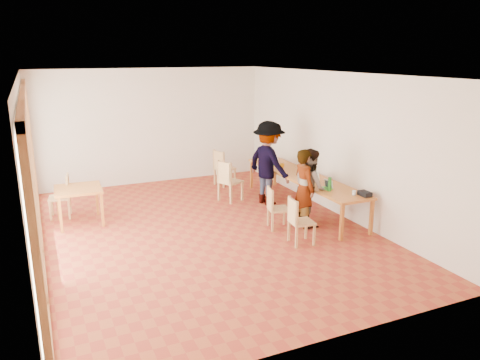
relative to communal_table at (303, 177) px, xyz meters
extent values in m
plane|color=#A24627|center=(-2.50, -0.46, -0.70)|extent=(8.00, 8.00, 0.00)
cube|color=silver|center=(-2.50, 3.54, 0.80)|extent=(6.00, 0.10, 3.00)
cube|color=silver|center=(-2.50, -4.46, 0.80)|extent=(6.00, 0.10, 3.00)
cube|color=silver|center=(0.50, -0.46, 0.80)|extent=(0.10, 8.00, 3.00)
cube|color=white|center=(-5.46, -0.46, 0.80)|extent=(0.10, 8.00, 3.00)
cube|color=white|center=(-2.50, -0.46, 2.32)|extent=(6.00, 8.00, 0.04)
cube|color=#B77128|center=(0.00, 0.00, 0.02)|extent=(0.80, 4.00, 0.05)
cube|color=#B77128|center=(-0.34, -1.94, -0.35)|extent=(0.06, 0.06, 0.70)
cube|color=#B77128|center=(-0.34, 1.94, -0.35)|extent=(0.06, 0.06, 0.70)
cube|color=#B77128|center=(0.34, -1.94, -0.35)|extent=(0.06, 0.06, 0.70)
cube|color=#B77128|center=(0.34, 1.94, -0.35)|extent=(0.06, 0.06, 0.70)
cube|color=#B77128|center=(-4.65, 0.98, 0.02)|extent=(0.90, 0.90, 0.05)
cube|color=#B77128|center=(-5.04, 0.59, -0.35)|extent=(0.05, 0.05, 0.70)
cube|color=#B77128|center=(-5.04, 1.37, -0.35)|extent=(0.05, 0.05, 0.70)
cube|color=#B77128|center=(-4.26, 0.59, -0.35)|extent=(0.05, 0.05, 0.70)
cube|color=#B77128|center=(-4.26, 1.37, -0.35)|extent=(0.05, 0.05, 0.70)
cube|color=#DFB66F|center=(-1.08, -1.75, -0.29)|extent=(0.45, 0.45, 0.04)
cube|color=#DFB66F|center=(-1.26, -1.73, -0.06)|extent=(0.09, 0.40, 0.42)
cube|color=#DFB66F|center=(-1.10, -0.90, -0.31)|extent=(0.46, 0.46, 0.04)
cube|color=#DFB66F|center=(-1.27, -0.87, -0.08)|extent=(0.12, 0.39, 0.41)
cube|color=#DFB66F|center=(-1.26, 1.15, -0.24)|extent=(0.60, 0.60, 0.04)
cube|color=#DFB66F|center=(-1.45, 1.06, 0.02)|extent=(0.22, 0.43, 0.47)
cube|color=#DFB66F|center=(-0.88, 2.45, -0.25)|extent=(0.55, 0.55, 0.04)
cube|color=#DFB66F|center=(-1.06, 2.39, -0.01)|extent=(0.17, 0.43, 0.46)
cube|color=#DFB66F|center=(-5.00, 1.52, -0.27)|extent=(0.48, 0.48, 0.04)
cube|color=#DFB66F|center=(-4.81, 1.50, -0.02)|extent=(0.10, 0.43, 0.45)
imported|color=gray|center=(-0.59, -1.00, 0.09)|extent=(0.38, 0.58, 1.58)
imported|color=gray|center=(-0.40, -0.94, 0.08)|extent=(0.75, 0.87, 1.56)
imported|color=gray|center=(-0.55, 0.59, 0.25)|extent=(0.98, 1.37, 1.91)
cube|color=#4AC93E|center=(-0.15, -1.11, 0.06)|extent=(0.21, 0.26, 0.02)
cube|color=white|center=(-0.07, -1.08, 0.14)|extent=(0.12, 0.21, 0.18)
cube|color=#4AC93E|center=(-0.07, -0.46, 0.06)|extent=(0.26, 0.30, 0.03)
cube|color=white|center=(0.02, -0.43, 0.15)|extent=(0.15, 0.24, 0.21)
cube|color=#4AC93E|center=(-0.09, 1.19, 0.06)|extent=(0.27, 0.31, 0.03)
cube|color=white|center=(-0.01, 1.16, 0.16)|extent=(0.16, 0.25, 0.22)
imported|color=#FCA20D|center=(-0.05, 0.86, 0.09)|extent=(0.11, 0.11, 0.09)
cylinder|color=#247D25|center=(-0.17, -1.25, 0.19)|extent=(0.07, 0.07, 0.28)
cylinder|color=silver|center=(0.11, -1.67, 0.09)|extent=(0.07, 0.07, 0.09)
cylinder|color=white|center=(-0.06, 1.23, 0.08)|extent=(0.08, 0.08, 0.06)
cube|color=#C74658|center=(-0.22, -0.33, 0.05)|extent=(0.05, 0.10, 0.01)
cube|color=black|center=(0.26, -1.80, 0.09)|extent=(0.16, 0.26, 0.09)
camera|label=1|loc=(-5.33, -8.57, 2.66)|focal=35.00mm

